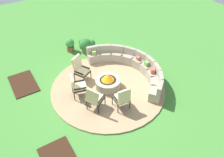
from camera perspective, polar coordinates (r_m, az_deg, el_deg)
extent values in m
plane|color=#478C38|center=(9.69, -1.01, -2.44)|extent=(24.00, 24.00, 0.00)
cylinder|color=tan|center=(9.67, -1.01, -2.31)|extent=(4.85, 4.85, 0.06)
cube|color=#382114|center=(10.62, -21.53, -1.20)|extent=(1.65, 1.01, 0.04)
cylinder|color=#9E937F|center=(9.51, -1.03, -1.26)|extent=(1.06, 1.06, 0.41)
cylinder|color=black|center=(9.40, -1.04, -0.47)|extent=(0.69, 0.69, 0.06)
cone|color=orange|center=(9.29, -1.05, 0.33)|extent=(0.55, 0.55, 0.28)
cube|color=#9E937F|center=(9.16, 10.87, -3.94)|extent=(0.72, 0.74, 0.45)
cube|color=#9E937F|center=(8.89, 12.08, -2.34)|extent=(0.49, 0.55, 0.33)
cube|color=#9E937F|center=(9.59, 11.05, -1.62)|extent=(0.74, 0.70, 0.45)
cube|color=#9E937F|center=(9.36, 12.22, 0.13)|extent=(0.57, 0.46, 0.33)
cube|color=#9E937F|center=(10.00, 10.31, 0.54)|extent=(0.70, 0.61, 0.45)
cube|color=#9E937F|center=(9.82, 11.36, 2.41)|extent=(0.60, 0.34, 0.33)
cube|color=#9E937F|center=(10.38, 8.79, 2.41)|extent=(0.60, 0.47, 0.45)
cube|color=#9E937F|center=(10.23, 9.67, 4.37)|extent=(0.59, 0.18, 0.33)
cube|color=#9E937F|center=(10.69, 6.68, 3.90)|extent=(0.67, 0.58, 0.45)
cube|color=#9E937F|center=(10.57, 7.33, 5.93)|extent=(0.60, 0.30, 0.33)
cube|color=#9E937F|center=(10.92, 4.12, 4.96)|extent=(0.73, 0.68, 0.45)
cube|color=#9E937F|center=(10.82, 4.54, 7.03)|extent=(0.58, 0.43, 0.33)
cube|color=#9E937F|center=(11.06, 1.29, 5.55)|extent=(0.73, 0.73, 0.45)
cube|color=#9E937F|center=(10.96, 1.46, 7.65)|extent=(0.52, 0.53, 0.33)
cube|color=#9E937F|center=(11.09, -1.67, 5.66)|extent=(0.67, 0.72, 0.45)
cube|color=#9E937F|center=(11.00, -1.75, 7.76)|extent=(0.41, 0.59, 0.33)
cube|color=#9E937F|center=(11.02, -4.59, 5.29)|extent=(0.55, 0.66, 0.45)
cube|color=#9E937F|center=(10.92, -4.92, 7.37)|extent=(0.27, 0.60, 0.33)
cube|color=#BC5B47|center=(9.78, 10.26, 1.97)|extent=(0.26, 0.24, 0.20)
cube|color=#70A34C|center=(10.16, 8.74, 3.75)|extent=(0.20, 0.17, 0.19)
cube|color=#BC5B47|center=(10.48, 6.63, 5.13)|extent=(0.18, 0.16, 0.16)
cube|color=#93B756|center=(10.81, -4.59, 6.51)|extent=(0.20, 0.22, 0.18)
cylinder|color=black|center=(10.01, -5.37, 0.91)|extent=(0.04, 0.04, 0.38)
cylinder|color=black|center=(9.71, -7.04, -0.73)|extent=(0.04, 0.04, 0.38)
cylinder|color=black|center=(10.26, -7.76, 1.81)|extent=(0.04, 0.04, 0.38)
cylinder|color=black|center=(9.97, -9.46, 0.24)|extent=(0.04, 0.04, 0.38)
cube|color=black|center=(9.85, -7.52, 1.54)|extent=(0.74, 0.74, 0.05)
cube|color=beige|center=(9.81, -7.55, 1.86)|extent=(0.68, 0.68, 0.09)
cube|color=beige|center=(9.74, -8.83, 3.73)|extent=(0.35, 0.54, 0.74)
cube|color=black|center=(9.92, -6.77, 2.91)|extent=(0.44, 0.27, 0.04)
cube|color=black|center=(9.62, -8.42, 1.40)|extent=(0.44, 0.27, 0.04)
cylinder|color=black|center=(9.47, -6.77, -1.91)|extent=(0.04, 0.04, 0.38)
cylinder|color=black|center=(9.11, -6.12, -3.89)|extent=(0.04, 0.04, 0.38)
cylinder|color=black|center=(9.43, -10.00, -2.55)|extent=(0.04, 0.04, 0.38)
cylinder|color=black|center=(9.07, -9.48, -4.57)|extent=(0.04, 0.04, 0.38)
cube|color=black|center=(9.12, -8.22, -2.22)|extent=(0.66, 0.69, 0.05)
cube|color=beige|center=(9.08, -8.26, -1.90)|extent=(0.60, 0.64, 0.09)
cube|color=beige|center=(8.90, -9.97, -1.07)|extent=(0.55, 0.23, 0.62)
cube|color=black|center=(9.21, -8.57, -0.66)|extent=(0.17, 0.49, 0.04)
cube|color=black|center=(8.86, -8.01, -2.56)|extent=(0.17, 0.49, 0.04)
cylinder|color=black|center=(8.97, -4.69, -4.67)|extent=(0.04, 0.04, 0.38)
cylinder|color=black|center=(8.78, -1.78, -5.71)|extent=(0.04, 0.04, 0.38)
cylinder|color=black|center=(8.67, -6.41, -6.84)|extent=(0.04, 0.04, 0.38)
cylinder|color=black|center=(8.47, -3.42, -7.97)|extent=(0.04, 0.04, 0.38)
cube|color=black|center=(8.56, -4.14, -5.28)|extent=(0.76, 0.76, 0.05)
cube|color=beige|center=(8.51, -4.16, -4.95)|extent=(0.70, 0.70, 0.09)
cube|color=beige|center=(8.18, -5.07, -4.69)|extent=(0.50, 0.42, 0.68)
cube|color=black|center=(8.56, -5.61, -4.13)|extent=(0.30, 0.43, 0.04)
cube|color=black|center=(8.38, -2.73, -5.16)|extent=(0.30, 0.43, 0.04)
cylinder|color=black|center=(8.79, 0.06, -5.66)|extent=(0.04, 0.04, 0.38)
cylinder|color=black|center=(8.96, 3.02, -4.61)|extent=(0.04, 0.04, 0.38)
cylinder|color=black|center=(8.49, 1.52, -7.75)|extent=(0.04, 0.04, 0.38)
cylinder|color=black|center=(8.67, 4.56, -6.62)|extent=(0.04, 0.04, 0.38)
cube|color=black|center=(8.57, 2.33, -5.14)|extent=(0.57, 0.60, 0.05)
cube|color=beige|center=(8.52, 2.34, -4.81)|extent=(0.52, 0.55, 0.09)
cube|color=beige|center=(8.22, 3.11, -4.61)|extent=(0.19, 0.52, 0.57)
cube|color=black|center=(8.39, 0.87, -5.02)|extent=(0.45, 0.09, 0.04)
cube|color=black|center=(8.56, 3.80, -3.99)|extent=(0.45, 0.09, 0.04)
cylinder|color=#A89E8E|center=(11.97, -5.16, 7.53)|extent=(0.32, 0.32, 0.28)
sphere|color=#2D7A33|center=(11.81, -5.25, 8.84)|extent=(0.41, 0.41, 0.41)
cylinder|color=brown|center=(12.14, -10.44, 7.45)|extent=(0.38, 0.38, 0.27)
sphere|color=#3D8E42|center=(11.96, -10.64, 8.84)|extent=(0.46, 0.46, 0.46)
sphere|color=yellow|center=(11.86, -10.58, 9.12)|extent=(0.17, 0.17, 0.17)
cylinder|color=#605B56|center=(11.90, -6.65, 7.12)|extent=(0.42, 0.42, 0.25)
sphere|color=#2D7A33|center=(11.71, -6.78, 8.60)|extent=(0.61, 0.61, 0.61)
sphere|color=#DB337A|center=(11.61, -6.68, 8.90)|extent=(0.19, 0.19, 0.19)
cylinder|color=brown|center=(12.31, -7.66, 8.16)|extent=(0.25, 0.25, 0.22)
sphere|color=#2D7A33|center=(12.18, -7.76, 9.16)|extent=(0.30, 0.30, 0.30)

